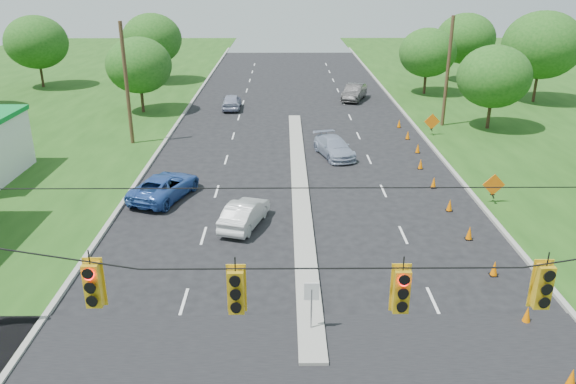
{
  "coord_description": "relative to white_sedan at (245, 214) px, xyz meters",
  "views": [
    {
      "loc": [
        -0.99,
        -11.24,
        12.4
      ],
      "look_at": [
        -0.79,
        12.85,
        2.8
      ],
      "focal_mm": 35.0,
      "sensor_mm": 36.0,
      "label": 1
    }
  ],
  "objects": [
    {
      "name": "tree_9",
      "position": [
        19.01,
        18.81,
        3.65
      ],
      "size": [
        5.88,
        5.88,
        6.86
      ],
      "color": "black",
      "rests_on": "ground"
    },
    {
      "name": "work_sign_1",
      "position": [
        13.81,
        2.81,
        0.41
      ],
      "size": [
        1.27,
        0.58,
        1.37
      ],
      "color": "black",
      "rests_on": "ground"
    },
    {
      "name": "tree_11",
      "position": [
        23.01,
        39.81,
        4.27
      ],
      "size": [
        6.72,
        6.72,
        7.84
      ],
      "color": "black",
      "rests_on": "ground"
    },
    {
      "name": "cone_6",
      "position": [
        11.14,
        8.81,
        -0.33
      ],
      "size": [
        0.32,
        0.32,
        0.7
      ],
      "primitive_type": "cone",
      "color": "#F87100",
      "rests_on": "ground"
    },
    {
      "name": "cone_9",
      "position": [
        11.74,
        19.31,
        -0.33
      ],
      "size": [
        0.32,
        0.32,
        0.7
      ],
      "primitive_type": "cone",
      "color": "#F87100",
      "rests_on": "ground"
    },
    {
      "name": "work_sign_2",
      "position": [
        13.81,
        16.81,
        0.41
      ],
      "size": [
        1.27,
        0.58,
        1.37
      ],
      "color": "black",
      "rests_on": "ground"
    },
    {
      "name": "tree_5",
      "position": [
        -10.99,
        24.81,
        3.65
      ],
      "size": [
        5.88,
        5.88,
        6.86
      ],
      "color": "black",
      "rests_on": "ground"
    },
    {
      "name": "cone_0",
      "position": [
        11.14,
        -12.19,
        -0.33
      ],
      "size": [
        0.32,
        0.32,
        0.7
      ],
      "primitive_type": "cone",
      "color": "#F87100",
      "rests_on": "ground"
    },
    {
      "name": "silver_car_far",
      "position": [
        5.6,
        11.57,
        -0.0
      ],
      "size": [
        3.13,
        5.03,
        1.36
      ],
      "primitive_type": "imported",
      "rotation": [
        0.0,
        0.0,
        0.28
      ],
      "color": "#939EB6",
      "rests_on": "ground"
    },
    {
      "name": "tree_4",
      "position": [
        -24.99,
        36.81,
        4.27
      ],
      "size": [
        6.72,
        6.72,
        7.84
      ],
      "color": "black",
      "rests_on": "ground"
    },
    {
      "name": "cone_3",
      "position": [
        11.14,
        -1.69,
        -0.33
      ],
      "size": [
        0.32,
        0.32,
        0.7
      ],
      "primitive_type": "cone",
      "color": "#F87100",
      "rests_on": "ground"
    },
    {
      "name": "utility_pole_far_left",
      "position": [
        -9.49,
        14.81,
        3.82
      ],
      "size": [
        0.28,
        0.28,
        9.0
      ],
      "primitive_type": "cylinder",
      "color": "#422D1C",
      "rests_on": "ground"
    },
    {
      "name": "cone_4",
      "position": [
        11.14,
        1.81,
        -0.33
      ],
      "size": [
        0.32,
        0.32,
        0.7
      ],
      "primitive_type": "cone",
      "color": "#F87100",
      "rests_on": "ground"
    },
    {
      "name": "signal_span",
      "position": [
        2.96,
        -16.19,
        4.29
      ],
      "size": [
        25.6,
        0.32,
        9.0
      ],
      "color": "#422D1C",
      "rests_on": "ground"
    },
    {
      "name": "dark_car_receding",
      "position": [
        9.2,
        29.98,
        0.11
      ],
      "size": [
        3.18,
        5.12,
        1.59
      ],
      "primitive_type": "imported",
      "rotation": [
        0.0,
        0.0,
        -0.33
      ],
      "color": "#2F2E2E",
      "rests_on": "ground"
    },
    {
      "name": "curb_right",
      "position": [
        13.11,
        14.81,
        -0.68
      ],
      "size": [
        0.25,
        110.0,
        0.16
      ],
      "primitive_type": "cube",
      "color": "gray",
      "rests_on": "ground"
    },
    {
      "name": "blue_pickup",
      "position": [
        -4.86,
        3.86,
        0.04
      ],
      "size": [
        3.97,
        5.67,
        1.44
      ],
      "primitive_type": "imported",
      "rotation": [
        0.0,
        0.0,
        2.8
      ],
      "color": "#2C52A1",
      "rests_on": "ground"
    },
    {
      "name": "median",
      "position": [
        3.01,
        5.81,
        -0.68
      ],
      "size": [
        1.0,
        34.0,
        0.18
      ],
      "primitive_type": "cube",
      "color": "gray",
      "rests_on": "ground"
    },
    {
      "name": "white_sedan",
      "position": [
        0.0,
        0.0,
        0.0
      ],
      "size": [
        2.57,
        4.38,
        1.37
      ],
      "primitive_type": "imported",
      "rotation": [
        0.0,
        0.0,
        2.85
      ],
      "color": "silver",
      "rests_on": "ground"
    },
    {
      "name": "tree_10",
      "position": [
        27.01,
        28.81,
        4.89
      ],
      "size": [
        7.56,
        7.56,
        8.82
      ],
      "color": "black",
      "rests_on": "ground"
    },
    {
      "name": "curb_left",
      "position": [
        -7.09,
        14.81,
        -0.68
      ],
      "size": [
        0.25,
        110.0,
        0.16
      ],
      "primitive_type": "cube",
      "color": "gray",
      "rests_on": "ground"
    },
    {
      "name": "tree_12",
      "position": [
        17.01,
        32.81,
        3.65
      ],
      "size": [
        5.88,
        5.88,
        6.86
      ],
      "color": "black",
      "rests_on": "ground"
    },
    {
      "name": "median_sign",
      "position": [
        3.01,
        -9.19,
        0.78
      ],
      "size": [
        0.55,
        0.06,
        2.05
      ],
      "color": "gray",
      "rests_on": "ground"
    },
    {
      "name": "cone_5",
      "position": [
        11.14,
        5.31,
        -0.33
      ],
      "size": [
        0.32,
        0.32,
        0.7
      ],
      "primitive_type": "cone",
      "color": "#F87100",
      "rests_on": "ground"
    },
    {
      "name": "silver_car_oncoming",
      "position": [
        -2.89,
        26.13,
        0.03
      ],
      "size": [
        1.78,
        4.24,
        1.43
      ],
      "primitive_type": "imported",
      "rotation": [
        0.0,
        0.0,
        3.16
      ],
      "color": "#9499B4",
      "rests_on": "ground"
    },
    {
      "name": "tree_6",
      "position": [
        -12.99,
        39.81,
        4.27
      ],
      "size": [
        6.72,
        6.72,
        7.84
      ],
      "color": "black",
      "rests_on": "ground"
    },
    {
      "name": "cone_7",
      "position": [
        11.74,
        12.31,
        -0.33
      ],
      "size": [
        0.32,
        0.32,
        0.7
      ],
      "primitive_type": "cone",
      "color": "#F87100",
      "rests_on": "ground"
    },
    {
      "name": "cone_1",
      "position": [
        11.14,
        -8.69,
        -0.33
      ],
      "size": [
        0.32,
        0.32,
        0.7
      ],
      "primitive_type": "cone",
      "color": "#F87100",
      "rests_on": "ground"
    },
    {
      "name": "cone_2",
      "position": [
        11.14,
        -5.19,
        -0.33
      ],
      "size": [
        0.32,
        0.32,
        0.7
      ],
      "primitive_type": "cone",
      "color": "#F87100",
      "rests_on": "ground"
    },
    {
      "name": "utility_pole_far_right",
      "position": [
        15.51,
        19.81,
        3.82
      ],
      "size": [
        0.28,
        0.28,
        9.0
      ],
      "primitive_type": "cylinder",
      "color": "#422D1C",
      "rests_on": "ground"
    },
    {
      "name": "cone_8",
      "position": [
        11.74,
        15.81,
        -0.33
      ],
      "size": [
        0.32,
        0.32,
        0.7
      ],
      "primitive_type": "cone",
      "color": "#F87100",
      "rests_on": "ground"
    }
  ]
}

